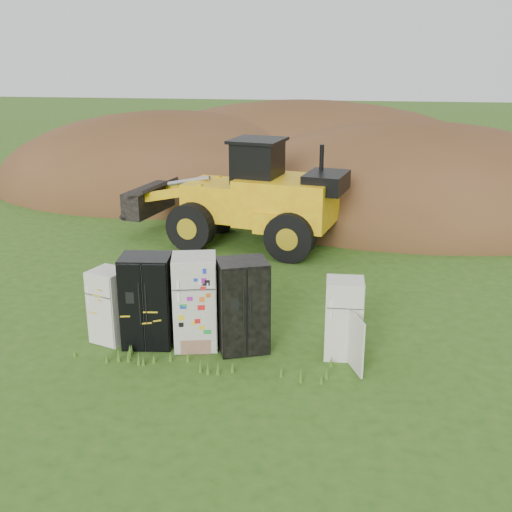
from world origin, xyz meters
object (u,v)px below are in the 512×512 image
Objects in this scene: fridge_dark_mid at (243,306)px; fridge_black_side at (147,301)px; fridge_leftmost at (110,306)px; fridge_open_door at (344,318)px; fridge_sticker at (195,302)px; wheel_loader at (232,191)px.

fridge_black_side is at bearing 160.03° from fridge_dark_mid.
fridge_leftmost is at bearing 170.80° from fridge_black_side.
fridge_leftmost is 0.97× the size of fridge_open_door.
fridge_dark_mid is (0.96, -0.02, -0.02)m from fridge_sticker.
fridge_sticker is 0.29× the size of wheel_loader.
fridge_open_door is (3.92, 0.03, -0.15)m from fridge_black_side.
fridge_open_door is at bearing -12.26° from fridge_sticker.
fridge_dark_mid is at bearing -12.90° from fridge_sticker.
fridge_black_side is 0.28× the size of wheel_loader.
fridge_sticker is at bearing 158.34° from fridge_dark_mid.
fridge_black_side reaches higher than fridge_open_door.
fridge_sticker reaches higher than fridge_open_door.
fridge_black_side is at bearing 178.84° from fridge_open_door.
fridge_sticker reaches higher than fridge_black_side.
fridge_black_side is 1.19× the size of fridge_open_door.
fridge_leftmost is 0.81× the size of fridge_black_side.
wheel_loader is (-1.45, 7.12, 0.68)m from fridge_dark_mid.
fridge_black_side is at bearing 16.50° from fridge_leftmost.
fridge_sticker is at bearing -73.71° from wheel_loader.
wheel_loader reaches higher than fridge_leftmost.
fridge_sticker is at bearing -3.42° from fridge_black_side.
fridge_dark_mid is 7.30m from wheel_loader.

